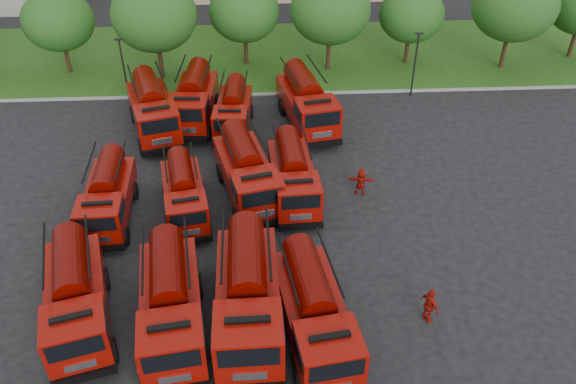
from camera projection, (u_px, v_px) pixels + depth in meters
name	position (u px, v px, depth m)	size (l,w,h in m)	color
ground	(263.00, 244.00, 30.00)	(140.00, 140.00, 0.00)	black
lawn	(258.00, 55.00, 50.99)	(70.00, 16.00, 0.12)	#1F4612
curb	(259.00, 94.00, 44.43)	(70.00, 0.30, 0.14)	gray
tree_1	(58.00, 20.00, 45.22)	(5.71, 5.71, 6.98)	#382314
tree_2	(154.00, 15.00, 43.89)	(6.72, 6.72, 8.22)	#382314
tree_3	(244.00, 11.00, 46.61)	(5.88, 5.88, 7.19)	#382314
tree_4	(330.00, 9.00, 45.39)	(6.55, 6.55, 8.01)	#382314
tree_5	(411.00, 14.00, 47.02)	(5.46, 5.46, 6.68)	#382314
tree_6	(515.00, 5.00, 45.49)	(6.89, 6.89, 8.42)	#382314
lamp_post_0	(124.00, 67.00, 41.76)	(0.60, 0.25, 5.11)	black
lamp_post_1	(415.00, 61.00, 42.74)	(0.60, 0.25, 5.11)	black
fire_truck_0	(75.00, 296.00, 24.70)	(4.39, 7.72, 3.33)	black
fire_truck_1	(171.00, 302.00, 24.34)	(3.61, 7.78, 3.41)	black
fire_truck_2	(248.00, 294.00, 24.57)	(3.08, 8.08, 3.65)	black
fire_truck_3	(314.00, 311.00, 23.99)	(3.56, 7.58, 3.32)	black
fire_truck_4	(108.00, 195.00, 30.97)	(2.77, 6.88, 3.08)	black
fire_truck_5	(184.00, 193.00, 31.32)	(3.29, 6.60, 2.87)	black
fire_truck_6	(247.00, 171.00, 32.62)	(4.32, 7.94, 3.43)	black
fire_truck_7	(293.00, 175.00, 32.49)	(2.90, 7.14, 3.19)	black
fire_truck_8	(153.00, 109.00, 38.75)	(4.76, 8.30, 3.58)	black
fire_truck_9	(194.00, 98.00, 40.10)	(3.20, 7.84, 3.50)	black
fire_truck_10	(233.00, 110.00, 39.20)	(2.76, 6.76, 3.02)	black
fire_truck_11	(307.00, 102.00, 39.51)	(4.16, 8.37, 3.65)	black
firefighter_1	(150.00, 384.00, 22.97)	(0.94, 0.52, 1.94)	#9E150C
firefighter_2	(426.00, 320.00, 25.73)	(1.13, 0.64, 1.92)	#9E150C
firefighter_3	(310.00, 279.00, 27.85)	(1.06, 0.55, 1.64)	black
firefighter_4	(165.00, 283.00, 27.66)	(0.77, 0.50, 1.57)	black
firefighter_5	(360.00, 193.00, 33.75)	(1.60, 0.69, 1.72)	#9E150C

